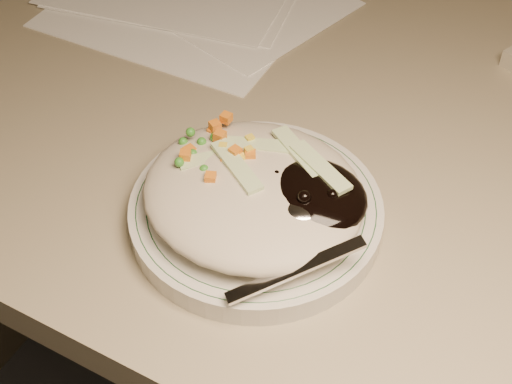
% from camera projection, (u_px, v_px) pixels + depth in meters
% --- Properties ---
extents(desk, '(1.40, 0.70, 0.74)m').
position_uv_depth(desk, '(396.00, 265.00, 0.85)').
color(desk, gray).
rests_on(desk, ground).
extents(plate, '(0.22, 0.22, 0.02)m').
position_uv_depth(plate, '(256.00, 213.00, 0.63)').
color(plate, silver).
rests_on(plate, desk).
extents(plate_rim, '(0.21, 0.21, 0.00)m').
position_uv_depth(plate_rim, '(256.00, 205.00, 0.62)').
color(plate_rim, '#144723').
rests_on(plate_rim, plate).
extents(meal, '(0.21, 0.19, 0.05)m').
position_uv_depth(meal, '(260.00, 190.00, 0.60)').
color(meal, '#BCB198').
rests_on(meal, plate).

